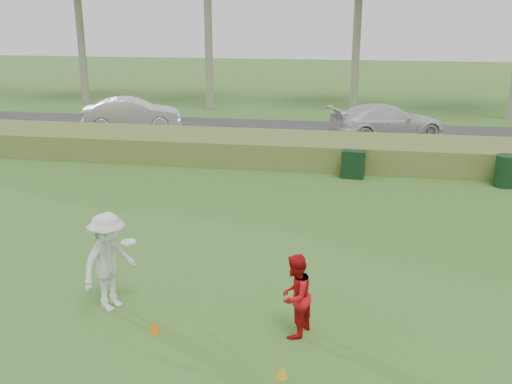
% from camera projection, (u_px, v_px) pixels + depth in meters
% --- Properties ---
extents(ground, '(120.00, 120.00, 0.00)m').
position_uv_depth(ground, '(216.00, 333.00, 9.79)').
color(ground, '#316421').
rests_on(ground, ground).
extents(reed_strip, '(80.00, 3.00, 0.90)m').
position_uv_depth(reed_strip, '(294.00, 150.00, 20.92)').
color(reed_strip, '#56692A').
rests_on(reed_strip, ground).
extents(park_road, '(80.00, 6.00, 0.06)m').
position_uv_depth(park_road, '(306.00, 134.00, 25.74)').
color(park_road, '#2D2D2D').
rests_on(park_road, ground).
extents(player_white, '(1.11, 1.38, 1.86)m').
position_uv_depth(player_white, '(109.00, 262.00, 10.36)').
color(player_white, silver).
rests_on(player_white, ground).
extents(player_red, '(0.76, 0.85, 1.46)m').
position_uv_depth(player_red, '(295.00, 296.00, 9.53)').
color(player_red, red).
rests_on(player_red, ground).
extents(cone_orange, '(0.20, 0.20, 0.22)m').
position_uv_depth(cone_orange, '(154.00, 327.00, 9.77)').
color(cone_orange, orange).
rests_on(cone_orange, ground).
extents(cone_yellow, '(0.18, 0.18, 0.20)m').
position_uv_depth(cone_yellow, '(282.00, 371.00, 8.57)').
color(cone_yellow, gold).
rests_on(cone_yellow, ground).
extents(utility_cabinet, '(0.78, 0.53, 0.93)m').
position_uv_depth(utility_cabinet, '(353.00, 164.00, 18.85)').
color(utility_cabinet, black).
rests_on(utility_cabinet, ground).
extents(trash_bin, '(0.69, 0.69, 1.01)m').
position_uv_depth(trash_bin, '(506.00, 171.00, 17.89)').
color(trash_bin, black).
rests_on(trash_bin, ground).
extents(car_mid, '(4.68, 2.89, 1.46)m').
position_uv_depth(car_mid, '(132.00, 114.00, 26.30)').
color(car_mid, white).
rests_on(car_mid, park_road).
extents(car_right, '(5.42, 3.93, 1.46)m').
position_uv_depth(car_right, '(387.00, 122.00, 24.44)').
color(car_right, silver).
rests_on(car_right, park_road).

